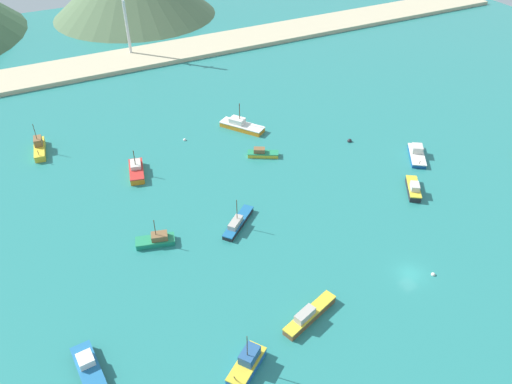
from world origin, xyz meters
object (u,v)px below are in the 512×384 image
object	(u,v)px
fishing_boat_7	(417,154)
fishing_boat_11	(136,170)
fishing_boat_1	(241,125)
radio_tower	(125,11)
fishing_boat_0	(413,188)
buoy_1	(350,141)
fishing_boat_9	(262,153)
fishing_boat_10	(247,364)
buoy_2	(433,274)
fishing_boat_2	(89,370)
fishing_boat_8	(39,148)
fishing_boat_3	(309,315)
fishing_boat_6	(238,223)
buoy_0	(185,140)
fishing_boat_5	(156,240)

from	to	relation	value
fishing_boat_7	fishing_boat_11	distance (m)	59.93
fishing_boat_1	radio_tower	world-z (taller)	radio_tower
fishing_boat_0	buoy_1	size ratio (longest dim) A/B	7.15
fishing_boat_9	fishing_boat_10	world-z (taller)	fishing_boat_10
fishing_boat_9	fishing_boat_10	bearing A→B (deg)	-119.76
buoy_1	radio_tower	xyz separation A→B (m)	(-30.15, 72.03, 13.66)
fishing_boat_9	buoy_2	world-z (taller)	fishing_boat_9
fishing_boat_2	fishing_boat_8	xyz separation A→B (m)	(2.41, 60.82, 0.18)
fishing_boat_3	fishing_boat_11	size ratio (longest dim) A/B	1.22
fishing_boat_1	fishing_boat_2	size ratio (longest dim) A/B	1.18
fishing_boat_0	fishing_boat_11	world-z (taller)	fishing_boat_11
fishing_boat_0	fishing_boat_1	bearing A→B (deg)	117.06
fishing_boat_8	fishing_boat_11	xyz separation A→B (m)	(16.52, -18.05, -0.16)
buoy_1	fishing_boat_3	bearing A→B (deg)	-132.01
fishing_boat_3	fishing_boat_6	world-z (taller)	fishing_boat_6
buoy_0	radio_tower	distance (m)	56.25
fishing_boat_8	fishing_boat_2	bearing A→B (deg)	-92.27
fishing_boat_11	radio_tower	world-z (taller)	radio_tower
fishing_boat_1	fishing_boat_5	world-z (taller)	fishing_boat_1
fishing_boat_8	buoy_2	size ratio (longest dim) A/B	13.60
fishing_boat_9	fishing_boat_10	xyz separation A→B (m)	(-26.21, -45.85, 0.41)
buoy_2	fishing_boat_5	bearing A→B (deg)	143.67
fishing_boat_1	fishing_boat_8	world-z (taller)	fishing_boat_8
fishing_boat_11	fishing_boat_5	bearing A→B (deg)	-97.70
fishing_boat_1	buoy_2	bearing A→B (deg)	-82.82
fishing_boat_10	fishing_boat_11	size ratio (longest dim) A/B	0.85
fishing_boat_5	fishing_boat_9	distance (m)	33.62
buoy_2	buoy_0	bearing A→B (deg)	109.91
fishing_boat_0	fishing_boat_5	distance (m)	50.48
fishing_boat_3	buoy_2	size ratio (longest dim) A/B	15.47
fishing_boat_7	fishing_boat_10	size ratio (longest dim) A/B	1.26
fishing_boat_2	fishing_boat_11	world-z (taller)	fishing_boat_11
fishing_boat_6	fishing_boat_9	xyz separation A→B (m)	(14.74, 18.63, -0.02)
fishing_boat_0	fishing_boat_6	world-z (taller)	fishing_boat_6
fishing_boat_1	radio_tower	distance (m)	58.03
fishing_boat_6	buoy_0	bearing A→B (deg)	86.52
fishing_boat_1	fishing_boat_2	world-z (taller)	fishing_boat_1
fishing_boat_10	buoy_1	world-z (taller)	fishing_boat_10
fishing_boat_3	radio_tower	distance (m)	111.66
fishing_boat_9	radio_tower	size ratio (longest dim) A/B	0.25
fishing_boat_9	buoy_0	world-z (taller)	fishing_boat_9
fishing_boat_2	fishing_boat_6	size ratio (longest dim) A/B	1.05
fishing_boat_2	fishing_boat_6	world-z (taller)	fishing_boat_6
radio_tower	buoy_1	bearing A→B (deg)	-67.29
buoy_1	buoy_2	xyz separation A→B (m)	(-12.28, -40.37, -0.06)
fishing_boat_10	fishing_boat_6	bearing A→B (deg)	67.14
fishing_boat_11	fishing_boat_6	bearing A→B (deg)	-64.59
fishing_boat_7	buoy_2	bearing A→B (deg)	-127.01
fishing_boat_6	fishing_boat_11	size ratio (longest dim) A/B	1.03
fishing_boat_7	fishing_boat_9	bearing A→B (deg)	152.34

